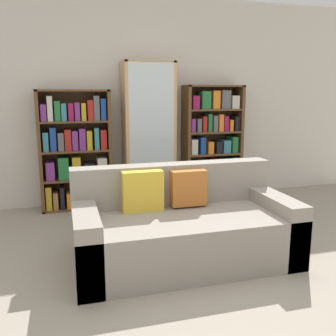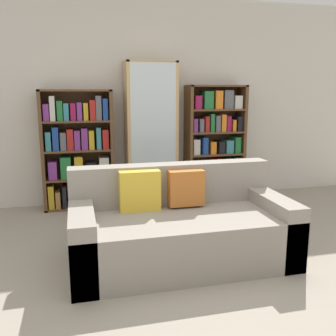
% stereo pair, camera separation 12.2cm
% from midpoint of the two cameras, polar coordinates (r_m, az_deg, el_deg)
% --- Properties ---
extents(ground_plane, '(16.00, 16.00, 0.00)m').
position_cam_midpoint_polar(ground_plane, '(2.85, 6.92, -19.74)').
color(ground_plane, gray).
extents(wall_back, '(6.84, 0.06, 2.70)m').
position_cam_midpoint_polar(wall_back, '(5.12, -3.93, 10.07)').
color(wall_back, beige).
rests_on(wall_back, ground).
extents(couch, '(1.89, 0.91, 0.82)m').
position_cam_midpoint_polar(couch, '(3.34, 2.87, -9.22)').
color(couch, gray).
rests_on(couch, ground).
extents(bookshelf_left, '(0.89, 0.32, 1.51)m').
position_cam_midpoint_polar(bookshelf_left, '(4.89, -12.88, 2.56)').
color(bookshelf_left, brown).
rests_on(bookshelf_left, ground).
extents(display_cabinet, '(0.66, 0.36, 1.86)m').
position_cam_midpoint_polar(display_cabinet, '(4.95, -1.93, 5.20)').
color(display_cabinet, tan).
rests_on(display_cabinet, ground).
extents(bookshelf_right, '(0.81, 0.32, 1.57)m').
position_cam_midpoint_polar(bookshelf_right, '(5.25, 7.85, 3.71)').
color(bookshelf_right, brown).
rests_on(bookshelf_right, ground).
extents(wine_bottle, '(0.08, 0.08, 0.37)m').
position_cam_midpoint_polar(wine_bottle, '(4.37, 8.84, -6.27)').
color(wine_bottle, black).
rests_on(wine_bottle, ground).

